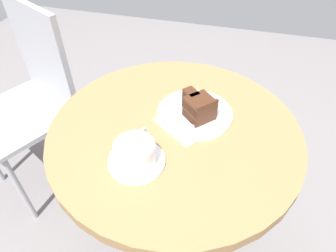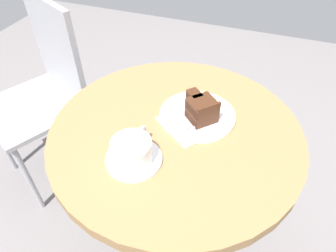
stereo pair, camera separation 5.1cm
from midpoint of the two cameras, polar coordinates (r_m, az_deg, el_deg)
name	(u,v)px [view 2 (the right image)]	position (r m, az deg, el deg)	size (l,w,h in m)	color
ground_plane	(173,244)	(1.41, 2.07, -21.57)	(4.40, 4.40, 0.01)	slate
cafe_table	(175,157)	(0.92, 2.97, -5.91)	(0.70, 0.70, 0.70)	olive
saucer	(134,159)	(0.75, -4.58, -6.35)	(0.14, 0.14, 0.01)	white
coffee_cup	(132,150)	(0.72, -4.83, -4.63)	(0.13, 0.10, 0.06)	white
teaspoon	(114,156)	(0.75, -8.37, -5.74)	(0.08, 0.07, 0.00)	#B7B7BC
cake_plate	(197,115)	(0.87, 7.29, 2.03)	(0.22, 0.22, 0.01)	white
cake_slice	(201,109)	(0.83, 8.02, 3.20)	(0.11, 0.11, 0.07)	#381E14
fork	(195,127)	(0.82, 6.97, -0.28)	(0.12, 0.11, 0.00)	#B7B7BC
napkin	(192,121)	(0.85, 6.32, 0.82)	(0.21, 0.20, 0.00)	tan
cafe_chair	(46,85)	(1.41, -21.33, 7.29)	(0.51, 0.51, 0.86)	#9E9EA3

